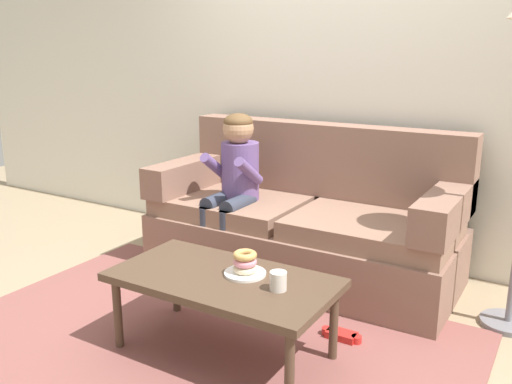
{
  "coord_description": "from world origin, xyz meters",
  "views": [
    {
      "loc": [
        1.6,
        -2.36,
        1.51
      ],
      "look_at": [
        -0.09,
        0.45,
        0.65
      ],
      "focal_mm": 38.02,
      "sensor_mm": 36.0,
      "label": 1
    }
  ],
  "objects_px": {
    "donut": "(245,269)",
    "toy_controller": "(341,336)",
    "coffee_table": "(223,284)",
    "mug": "(278,281)",
    "person_child": "(234,177)",
    "couch": "(305,223)"
  },
  "relations": [
    {
      "from": "person_child",
      "to": "mug",
      "type": "bearing_deg",
      "value": -47.64
    },
    {
      "from": "couch",
      "to": "donut",
      "type": "relative_size",
      "value": 17.2
    },
    {
      "from": "coffee_table",
      "to": "mug",
      "type": "bearing_deg",
      "value": 0.41
    },
    {
      "from": "mug",
      "to": "toy_controller",
      "type": "relative_size",
      "value": 0.4
    },
    {
      "from": "donut",
      "to": "mug",
      "type": "xyz_separation_m",
      "value": [
        0.23,
        -0.07,
        0.01
      ]
    },
    {
      "from": "coffee_table",
      "to": "person_child",
      "type": "height_order",
      "value": "person_child"
    },
    {
      "from": "coffee_table",
      "to": "person_child",
      "type": "distance_m",
      "value": 1.15
    },
    {
      "from": "coffee_table",
      "to": "toy_controller",
      "type": "relative_size",
      "value": 4.95
    },
    {
      "from": "coffee_table",
      "to": "mug",
      "type": "height_order",
      "value": "mug"
    },
    {
      "from": "donut",
      "to": "mug",
      "type": "relative_size",
      "value": 1.33
    },
    {
      "from": "donut",
      "to": "mug",
      "type": "height_order",
      "value": "mug"
    },
    {
      "from": "coffee_table",
      "to": "toy_controller",
      "type": "distance_m",
      "value": 0.73
    },
    {
      "from": "person_child",
      "to": "donut",
      "type": "xyz_separation_m",
      "value": [
        0.65,
        -0.89,
        -0.21
      ]
    },
    {
      "from": "donut",
      "to": "coffee_table",
      "type": "bearing_deg",
      "value": -139.24
    },
    {
      "from": "person_child",
      "to": "donut",
      "type": "distance_m",
      "value": 1.12
    },
    {
      "from": "donut",
      "to": "toy_controller",
      "type": "relative_size",
      "value": 0.53
    },
    {
      "from": "person_child",
      "to": "mug",
      "type": "distance_m",
      "value": 1.31
    },
    {
      "from": "coffee_table",
      "to": "donut",
      "type": "distance_m",
      "value": 0.13
    },
    {
      "from": "donut",
      "to": "toy_controller",
      "type": "xyz_separation_m",
      "value": [
        0.38,
        0.36,
        -0.44
      ]
    },
    {
      "from": "donut",
      "to": "mug",
      "type": "distance_m",
      "value": 0.24
    },
    {
      "from": "coffee_table",
      "to": "toy_controller",
      "type": "height_order",
      "value": "coffee_table"
    },
    {
      "from": "couch",
      "to": "donut",
      "type": "xyz_separation_m",
      "value": [
        0.21,
        -1.1,
        0.1
      ]
    }
  ]
}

